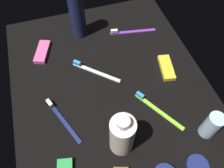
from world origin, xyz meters
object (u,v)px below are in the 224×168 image
Objects in this scene: cream_tin_right at (197,166)px; snack_bar_pink at (42,52)px; toothbrush_white at (93,70)px; toothbrush_purple at (130,31)px; lotion_bottle at (77,14)px; toothbrush_navy at (61,118)px; deodorant_stick at (211,125)px; bodywash_bottle at (122,135)px; snack_bar_yellow at (166,68)px; toothbrush_lime at (156,108)px.

snack_bar_pink is at bearing 32.78° from cream_tin_right.
toothbrush_purple is at bearing -52.53° from toothbrush_white.
lotion_bottle reaches higher than snack_bar_pink.
snack_bar_pink is (-5.85, 15.49, -8.92)cm from lotion_bottle.
toothbrush_navy reaches higher than cream_tin_right.
deodorant_stick is at bearing -112.96° from toothbrush_navy.
bodywash_bottle is 1.73× the size of deodorant_stick.
snack_bar_pink and snack_bar_yellow have the same top height.
toothbrush_white is 43.19cm from cream_tin_right.
toothbrush_navy is at bearing 78.78° from toothbrush_lime.
bodywash_bottle is at bearing -131.33° from toothbrush_navy.
toothbrush_white is at bearing -44.15° from toothbrush_navy.
deodorant_stick is (-50.73, -26.06, -4.99)cm from lotion_bottle.
snack_bar_yellow is at bearing -35.98° from toothbrush_lime.
toothbrush_purple is 34.45cm from snack_bar_pink.
lotion_bottle is 2.08× the size of snack_bar_yellow.
snack_bar_pink is (13.76, 15.72, 0.14)cm from toothbrush_white.
snack_bar_pink is at bearing 90.99° from toothbrush_purple.
snack_bar_pink is at bearing 48.81° from toothbrush_white.
snack_bar_pink is at bearing 42.13° from toothbrush_lime.
snack_bar_yellow is (13.50, -9.81, 0.14)cm from toothbrush_lime.
bodywash_bottle is 1.56× the size of snack_bar_yellow.
toothbrush_white and toothbrush_navy have the same top height.
toothbrush_white is (27.32, 0.93, -6.70)cm from bodywash_bottle.
toothbrush_white is 0.82× the size of toothbrush_navy.
bodywash_bottle is at bearing -178.58° from lotion_bottle.
lotion_bottle is 2.31× the size of deodorant_stick.
lotion_bottle is 43.31cm from toothbrush_lime.
toothbrush_navy is at bearing 48.67° from bodywash_bottle.
toothbrush_lime is (-39.60, -15.03, -9.07)cm from lotion_bottle.
toothbrush_navy is (-14.30, 13.88, 0.00)cm from toothbrush_white.
cream_tin_right is (-53.46, 0.40, 0.19)cm from toothbrush_purple.
toothbrush_navy is at bearing 67.04° from deodorant_stick.
bodywash_bottle reaches higher than cream_tin_right.
toothbrush_lime is 2.72× the size of cream_tin_right.
deodorant_stick is 16.19cm from toothbrush_lime.
toothbrush_white is at bearing -110.60° from snack_bar_pink.
deodorant_stick is at bearing -116.62° from snack_bar_pink.
lotion_bottle is 18.81cm from snack_bar_pink.
toothbrush_purple is (41.67, -17.79, -6.70)cm from bodywash_bottle.
cream_tin_right is (-32.62, 6.28, 0.05)cm from snack_bar_yellow.
lotion_bottle is at bearing 54.91° from snack_bar_yellow.
cream_tin_right is (-52.86, -34.05, 0.05)cm from snack_bar_pink.
snack_bar_pink is 62.88cm from cream_tin_right.
bodywash_bottle is 20.83cm from toothbrush_navy.
cream_tin_right is at bearing -179.57° from snack_bar_yellow.
toothbrush_purple is at bearing -23.12° from bodywash_bottle.
deodorant_stick is at bearing -98.67° from bodywash_bottle.
bodywash_bottle is 32.21cm from snack_bar_yellow.
deodorant_stick is 0.52× the size of toothbrush_purple.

